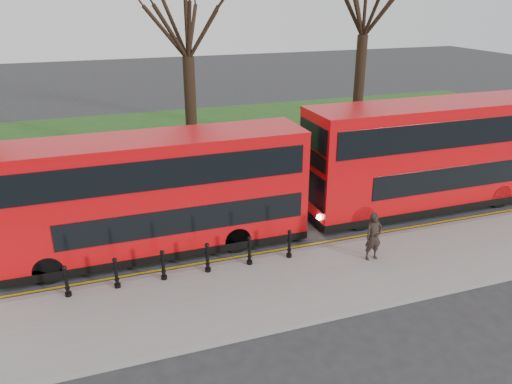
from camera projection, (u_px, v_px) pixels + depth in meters
name	position (u px, v px, depth m)	size (l,w,h in m)	color
ground	(200.00, 256.00, 17.97)	(120.00, 120.00, 0.00)	#28282B
pavement	(223.00, 299.00, 15.32)	(60.00, 4.00, 0.15)	gray
kerb	(207.00, 268.00, 17.07)	(60.00, 0.25, 0.16)	slate
grass_verge	(144.00, 144.00, 31.10)	(60.00, 18.00, 0.06)	#1F4818
hedge	(167.00, 183.00, 23.78)	(60.00, 0.90, 0.80)	black
yellow_line_outer	(205.00, 265.00, 17.36)	(60.00, 0.10, 0.01)	yellow
yellow_line_inner	(204.00, 263.00, 17.53)	(60.00, 0.10, 0.01)	yellow
tree_mid	(186.00, 18.00, 24.49)	(6.77, 6.77, 10.59)	black
bollard_row	(186.00, 262.00, 16.31)	(7.51, 0.15, 1.00)	black
bus_lead	(156.00, 196.00, 17.64)	(10.76, 2.47, 4.28)	red
bus_rear	(434.00, 156.00, 21.41)	(11.60, 2.66, 4.62)	red
pedestrian	(374.00, 236.00, 17.19)	(0.64, 0.42, 1.74)	black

